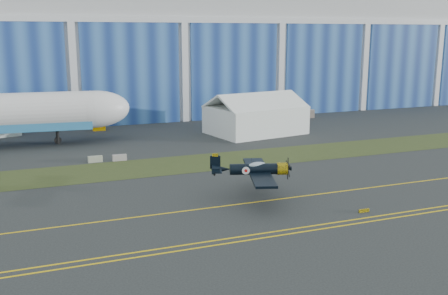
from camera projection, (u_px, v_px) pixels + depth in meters
name	position (u px, v px, depth m)	size (l,w,h in m)	color
ground	(126.00, 202.00, 56.51)	(260.00, 260.00, 0.00)	#2C3031
grass_median	(106.00, 171.00, 69.24)	(260.00, 10.00, 0.02)	#475128
hangar	(62.00, 47.00, 118.66)	(220.00, 45.70, 30.00)	silver
taxiway_centreline	(136.00, 217.00, 51.95)	(200.00, 0.20, 0.02)	yellow
edge_line_near	(160.00, 254.00, 43.31)	(80.00, 0.20, 0.02)	yellow
edge_line_far	(157.00, 249.00, 44.22)	(80.00, 0.20, 0.02)	yellow
guard_board_right	(364.00, 211.00, 53.37)	(1.20, 0.15, 0.35)	yellow
warbird	(254.00, 169.00, 57.38)	(13.17, 14.52, 3.58)	black
tent	(256.00, 113.00, 95.08)	(18.04, 14.55, 7.52)	white
shipping_container	(3.00, 130.00, 92.48)	(5.78, 2.31, 2.51)	silver
tug	(99.00, 127.00, 98.52)	(2.26, 1.41, 1.32)	#FFAF03
gse_box	(308.00, 114.00, 113.67)	(2.86, 1.53, 1.72)	#A09084
barrier_a	(95.00, 159.00, 74.10)	(2.00, 0.60, 0.90)	#989F88
barrier_b	(120.00, 158.00, 74.98)	(2.00, 0.60, 0.90)	#9D9695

